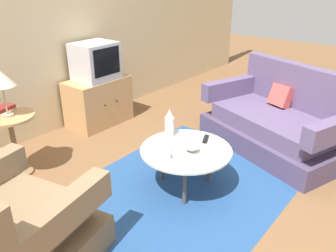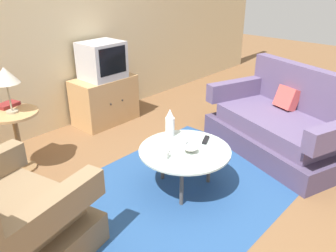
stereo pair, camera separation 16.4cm
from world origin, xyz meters
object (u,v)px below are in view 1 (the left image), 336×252
table_lamp (1,79)px  bowl (192,149)px  coffee_table (186,152)px  vase (169,123)px  couch (278,123)px  armchair (8,233)px  mug (167,155)px  tv_stand (98,101)px  tv_remote_dark (206,139)px  side_table (12,133)px  book (2,108)px  tv_remote_silver (180,141)px  television (95,61)px

table_lamp → bowl: table_lamp is taller
coffee_table → vase: (0.12, 0.29, 0.16)m
vase → bowl: (-0.13, -0.36, -0.11)m
couch → coffee_table: couch is taller
armchair → mug: bearing=63.4°
tv_stand → bowl: size_ratio=6.26×
table_lamp → tv_remote_dark: table_lamp is taller
couch → side_table: couch is taller
mug → book: book is taller
bowl → tv_remote_silver: (0.09, 0.20, -0.01)m
coffee_table → book: bearing=116.6°
side_table → mug: 1.56m
book → tv_remote_silver: bearing=-73.7°
table_lamp → couch: bearing=-39.0°
tv_stand → vase: vase is taller
couch → table_lamp: table_lamp is taller
side_table → mug: size_ratio=5.67×
couch → coffee_table: size_ratio=2.17×
tv_remote_silver → side_table: bearing=15.6°
side_table → mug: side_table is taller
vase → book: bearing=124.9°
side_table → tv_remote_silver: side_table is taller
couch → table_lamp: (-2.20, 1.78, 0.70)m
table_lamp → mug: (0.62, -1.42, -0.55)m
television → table_lamp: (-1.37, -0.34, 0.15)m
side_table → tv_stand: (1.36, 0.34, -0.15)m
side_table → book: (0.04, 0.18, 0.20)m
armchair → side_table: bearing=136.9°
tv_stand → tv_remote_silver: tv_stand is taller
armchair → couch: (2.85, -0.68, 0.01)m
bowl → vase: bearing=70.1°
coffee_table → side_table: 1.69m
mug → tv_remote_dark: size_ratio=0.70×
vase → mug: 0.46m
couch → bowl: size_ratio=14.05×
tv_stand → television: size_ratio=1.60×
armchair → bowl: bearing=62.0°
tv_remote_silver → bowl: bearing=136.8°
vase → mug: (-0.36, -0.26, -0.10)m
side_table → tv_remote_dark: bearing=-53.0°
couch → tv_remote_silver: couch is taller
book → television: bearing=-7.8°
vase → tv_remote_silver: vase is taller
tv_stand → mug: 1.93m
tv_remote_dark → tv_stand: bearing=57.5°
tv_remote_dark → tv_remote_silver: bearing=113.7°
armchair → television: size_ratio=2.25×
side_table → vase: (0.98, -1.17, 0.09)m
bowl → tv_remote_silver: size_ratio=0.83×
vase → bowl: 0.40m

